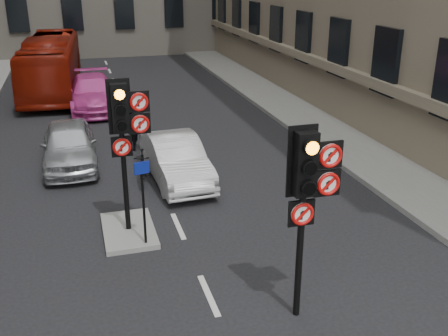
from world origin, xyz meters
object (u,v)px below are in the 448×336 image
car_pink (93,93)px  signal_far (125,124)px  motorcycle (142,167)px  car_white (176,159)px  motorcyclist (137,124)px  info_sign (143,191)px  signal_near (309,184)px  bus_red (52,65)px  car_silver (69,145)px

car_pink → signal_far: bearing=-89.1°
car_pink → motorcycle: size_ratio=3.23×
car_pink → car_white: bearing=-78.5°
motorcyclist → info_sign: bearing=85.2°
signal_near → signal_far: (-2.60, 4.00, 0.12)m
signal_near → car_white: (-0.94, 6.94, -1.92)m
car_pink → motorcycle: (0.95, -9.02, -0.26)m
signal_near → bus_red: size_ratio=0.36×
signal_near → motorcycle: 7.63m
signal_near → bus_red: 20.68m
signal_far → motorcycle: 3.87m
motorcyclist → info_sign: info_sign is taller
car_silver → signal_far: bearing=-75.3°
signal_far → car_white: (1.66, 2.94, -2.04)m
bus_red → motorcycle: (2.69, -13.05, -0.91)m
bus_red → motorcyclist: size_ratio=5.24×
car_white → info_sign: info_sign is taller
car_silver → car_white: bearing=-35.7°
info_sign → signal_near: bearing=-64.7°
signal_near → car_white: size_ratio=0.89×
signal_near → info_sign: signal_near is taller
car_white → info_sign: size_ratio=2.05×
car_silver → motorcyclist: 2.45m
motorcyclist → info_sign: size_ratio=0.96×
car_white → info_sign: (-1.44, -3.74, 0.72)m
car_silver → car_white: 3.69m
car_pink → info_sign: size_ratio=2.54×
signal_far → car_pink: size_ratio=0.72×
car_white → car_pink: size_ratio=0.81×
signal_near → signal_far: 4.77m
signal_far → motorcyclist: 6.28m
signal_near → car_silver: size_ratio=0.87×
car_pink → signal_near: bearing=-80.2°
motorcycle → motorcyclist: motorcyclist is taller
car_white → motorcycle: car_white is taller
signal_far → car_white: bearing=60.6°
motorcycle → car_silver: bearing=144.5°
bus_red → motorcycle: size_ratio=6.37×
signal_near → car_white: bearing=97.7°
signal_near → car_pink: signal_near is taller
car_white → motorcycle: size_ratio=2.61×
car_white → info_sign: 4.08m
car_pink → car_silver: bearing=-99.1°
car_white → bus_red: 13.71m
bus_red → info_sign: bearing=-78.9°
car_silver → info_sign: bearing=-75.3°
car_white → motorcyclist: size_ratio=2.15×
car_white → car_pink: (-1.92, 9.16, 0.06)m
car_white → car_pink: 9.36m
car_silver → motorcyclist: (2.27, 0.88, 0.24)m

